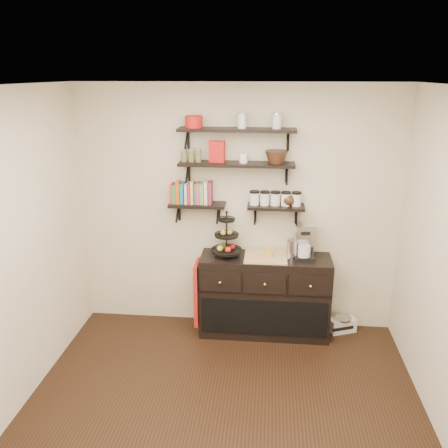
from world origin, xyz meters
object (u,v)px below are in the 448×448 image
fruit_stand (227,241)px  sideboard (265,295)px  coffee_maker (304,242)px  radio (342,324)px

fruit_stand → sideboard: bearing=-0.5°
coffee_maker → radio: bearing=0.9°
coffee_maker → sideboard: bearing=176.7°
fruit_stand → radio: (1.30, 0.09, -0.98)m
fruit_stand → radio: fruit_stand is taller
sideboard → coffee_maker: bearing=3.8°
fruit_stand → coffee_maker: (0.82, 0.02, 0.02)m
fruit_stand → coffee_maker: 0.82m
coffee_maker → radio: (0.48, 0.07, -1.00)m
sideboard → coffee_maker: 0.75m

